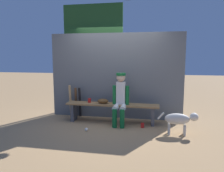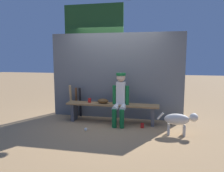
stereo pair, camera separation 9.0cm
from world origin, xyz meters
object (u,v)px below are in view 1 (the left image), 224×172
(dugout_bench, at_px, (112,108))
(bat_wood_tan, at_px, (70,101))
(player_seated, at_px, (120,97))
(baseball, at_px, (86,129))
(scoreboard, at_px, (95,32))
(cup_on_bench, at_px, (89,100))
(cup_on_ground, at_px, (142,125))
(baseball_glove, at_px, (103,101))
(dog, at_px, (180,119))
(bat_wood_dark, at_px, (76,102))
(bat_aluminum_black, at_px, (80,102))

(dugout_bench, bearing_deg, bat_wood_tan, 165.89)
(player_seated, relative_size, baseball, 17.04)
(dugout_bench, xyz_separation_m, player_seated, (0.22, -0.11, 0.31))
(player_seated, bearing_deg, scoreboard, 128.56)
(cup_on_bench, bearing_deg, dugout_bench, -3.82)
(cup_on_ground, relative_size, cup_on_bench, 1.00)
(player_seated, height_order, cup_on_ground, player_seated)
(bat_wood_tan, height_order, cup_on_ground, bat_wood_tan)
(bat_wood_tan, distance_m, baseball, 1.37)
(baseball_glove, xyz_separation_m, cup_on_bench, (-0.37, 0.04, -0.01))
(dog, bearing_deg, dugout_bench, 159.88)
(dugout_bench, xyz_separation_m, cup_on_bench, (-0.60, 0.04, 0.17))
(bat_wood_dark, bearing_deg, baseball, -59.61)
(baseball_glove, distance_m, bat_wood_dark, 0.91)
(dog, bearing_deg, bat_aluminum_black, 160.35)
(player_seated, xyz_separation_m, scoreboard, (-0.95, 1.19, 1.67))
(dog, bearing_deg, baseball, -175.24)
(baseball_glove, height_order, bat_aluminum_black, bat_aluminum_black)
(bat_aluminum_black, xyz_separation_m, cup_on_ground, (1.74, -0.60, -0.36))
(player_seated, distance_m, bat_wood_tan, 1.53)
(bat_wood_dark, bearing_deg, dog, -18.90)
(dugout_bench, bearing_deg, cup_on_ground, -19.07)
(player_seated, distance_m, bat_aluminum_black, 1.30)
(scoreboard, relative_size, dog, 4.04)
(bat_aluminum_black, height_order, scoreboard, scoreboard)
(cup_on_bench, bearing_deg, baseball, -78.72)
(dugout_bench, bearing_deg, baseball, -120.72)
(baseball_glove, distance_m, cup_on_bench, 0.37)
(player_seated, distance_m, bat_wood_dark, 1.40)
(dugout_bench, height_order, cup_on_bench, cup_on_bench)
(cup_on_ground, relative_size, dog, 0.13)
(bat_wood_dark, bearing_deg, cup_on_bench, -31.44)
(bat_aluminum_black, height_order, bat_wood_dark, bat_aluminum_black)
(dugout_bench, relative_size, bat_wood_dark, 2.87)
(bat_aluminum_black, relative_size, bat_wood_dark, 1.01)
(player_seated, bearing_deg, cup_on_bench, 169.76)
(cup_on_bench, bearing_deg, dog, -15.84)
(cup_on_ground, bearing_deg, baseball_glove, 165.12)
(baseball_glove, distance_m, scoreboard, 2.17)
(baseball, xyz_separation_m, scoreboard, (-0.28, 1.82, 2.32))
(cup_on_bench, bearing_deg, baseball_glove, -6.26)
(player_seated, xyz_separation_m, bat_wood_tan, (-1.45, 0.42, -0.24))
(dugout_bench, distance_m, scoreboard, 2.37)
(bat_wood_tan, distance_m, cup_on_ground, 2.12)
(player_seated, height_order, bat_wood_dark, player_seated)
(dugout_bench, height_order, scoreboard, scoreboard)
(dugout_bench, distance_m, player_seated, 0.40)
(dugout_bench, xyz_separation_m, cup_on_ground, (0.78, -0.27, -0.32))
(baseball, xyz_separation_m, cup_on_bench, (-0.16, 0.79, 0.50))
(bat_wood_tan, relative_size, cup_on_bench, 8.03)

